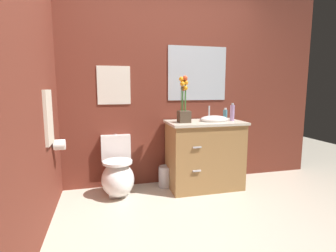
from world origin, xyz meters
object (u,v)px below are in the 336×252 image
Objects in this scene: flower_vase at (184,105)px; trash_bin at (166,176)px; lotion_bottle at (225,114)px; hanging_towel at (48,117)px; vanity_cabinet at (204,154)px; toilet at (118,175)px; soap_bottle at (232,113)px; wall_poster at (114,85)px; wall_mirror at (197,74)px; toilet_paper_roll at (60,145)px.

trash_bin is (-0.19, 0.16, -0.92)m from flower_vase.
lotion_bottle is 2.10m from hanging_towel.
vanity_cabinet is 6.68× the size of lotion_bottle.
flower_vase reaches higher than hanging_towel.
hanging_towel is at bearing -168.56° from vanity_cabinet.
soap_bottle is (1.43, -0.07, 0.71)m from toilet.
lotion_bottle is 0.33× the size of wall_poster.
wall_poster is (-0.80, 0.34, 0.23)m from flower_vase.
flower_vase is 0.69× the size of wall_mirror.
lotion_bottle is at bearing 12.04° from hanging_towel.
lotion_bottle reaches higher than toilet_paper_roll.
wall_mirror is (1.09, 0.00, 0.16)m from wall_poster.
vanity_cabinet is 3.79× the size of trash_bin.
hanging_towel is (-1.73, -0.64, -0.46)m from wall_mirror.
toilet is 1.08m from wall_poster.
wall_poster is 0.58× the size of wall_mirror.
toilet is at bearing -177.57° from lotion_bottle.
toilet_paper_roll is (-2.03, -0.13, -0.27)m from soap_bottle.
toilet reaches higher than trash_bin.
wall_poster reaches higher than hanging_towel.
hanging_towel reaches higher than trash_bin.
vanity_cabinet reaches higher than toilet_paper_roll.
soap_bottle is 1.51m from wall_poster.
flower_vase is at bearing -130.69° from wall_mirror.
lotion_bottle is 0.65m from wall_mirror.
flower_vase reaches higher than soap_bottle.
soap_bottle reaches higher than vanity_cabinet.
toilet is at bearing 174.98° from flower_vase.
vanity_cabinet is 0.62m from soap_bottle.
wall_poster is at bearing 166.92° from soap_bottle.
wall_poster is at bearing 171.56° from lotion_bottle.
toilet_paper_roll is at bearing -174.79° from flower_vase.
vanity_cabinet is 1.29× the size of wall_mirror.
toilet is 2.54× the size of trash_bin.
lotion_bottle is at bearing 7.32° from toilet_paper_roll.
soap_bottle is at bearing -43.70° from wall_mirror.
flower_vase is 0.96m from trash_bin.
flower_vase reaches higher than trash_bin.
trash_bin is (-0.48, 0.12, -0.30)m from vanity_cabinet.
vanity_cabinet is at bearing -1.39° from toilet.
trash_bin is (-0.79, 0.03, -0.78)m from lotion_bottle.
soap_bottle reaches higher than toilet_paper_roll.
toilet_paper_roll is (-1.99, -0.26, -0.24)m from lotion_bottle.
toilet is 6.27× the size of toilet_paper_roll.
soap_bottle is at bearing 0.38° from flower_vase.
vanity_cabinet is at bearing -15.11° from wall_poster.
wall_mirror reaches higher than flower_vase.
toilet is 1.24× the size of flower_vase.
soap_bottle is at bearing -6.48° from vanity_cabinet.
soap_bottle is 1.17m from trash_bin.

